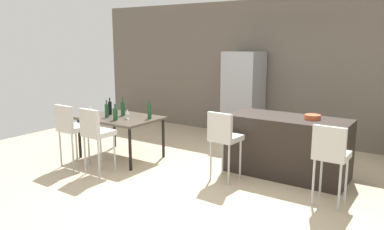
{
  "coord_description": "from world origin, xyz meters",
  "views": [
    {
      "loc": [
        2.68,
        -4.83,
        2.07
      ],
      "look_at": [
        -0.78,
        0.27,
        0.85
      ],
      "focal_mm": 35.5,
      "sensor_mm": 36.0,
      "label": 1
    }
  ],
  "objects_px": {
    "kitchen_island": "(287,146)",
    "dining_table": "(121,120)",
    "wine_bottle_end": "(149,111)",
    "wine_glass_corner": "(87,109)",
    "bar_chair_middle": "(331,152)",
    "wine_bottle_left": "(110,108)",
    "refrigerator": "(243,96)",
    "wine_bottle_right": "(107,110)",
    "wine_bottle_inner": "(115,114)",
    "dining_chair_far": "(96,131)",
    "dining_chair_near": "(70,126)",
    "wine_bottle_far": "(123,108)",
    "fruit_bowl": "(313,117)",
    "wine_glass_middle": "(127,112)",
    "bar_chair_left": "(224,135)",
    "wine_glass_near": "(90,108)"
  },
  "relations": [
    {
      "from": "dining_chair_far",
      "to": "dining_chair_near",
      "type": "bearing_deg",
      "value": -180.0
    },
    {
      "from": "wine_bottle_end",
      "to": "wine_glass_corner",
      "type": "xyz_separation_m",
      "value": [
        -1.05,
        -0.46,
        -0.0
      ]
    },
    {
      "from": "wine_bottle_left",
      "to": "wine_glass_near",
      "type": "xyz_separation_m",
      "value": [
        -0.29,
        -0.21,
        -0.0
      ]
    },
    {
      "from": "bar_chair_left",
      "to": "wine_bottle_left",
      "type": "xyz_separation_m",
      "value": [
        -2.39,
        0.05,
        0.17
      ]
    },
    {
      "from": "wine_glass_middle",
      "to": "wine_bottle_end",
      "type": "bearing_deg",
      "value": 39.9
    },
    {
      "from": "bar_chair_middle",
      "to": "wine_bottle_left",
      "type": "relative_size",
      "value": 3.4
    },
    {
      "from": "dining_chair_near",
      "to": "fruit_bowl",
      "type": "distance_m",
      "value": 3.81
    },
    {
      "from": "wine_bottle_left",
      "to": "wine_glass_middle",
      "type": "relative_size",
      "value": 1.78
    },
    {
      "from": "wine_bottle_end",
      "to": "wine_glass_middle",
      "type": "bearing_deg",
      "value": -140.1
    },
    {
      "from": "dining_chair_far",
      "to": "wine_bottle_right",
      "type": "distance_m",
      "value": 0.85
    },
    {
      "from": "dining_chair_far",
      "to": "refrigerator",
      "type": "distance_m",
      "value": 3.37
    },
    {
      "from": "wine_bottle_far",
      "to": "wine_bottle_left",
      "type": "relative_size",
      "value": 1.09
    },
    {
      "from": "wine_bottle_far",
      "to": "wine_bottle_inner",
      "type": "distance_m",
      "value": 0.41
    },
    {
      "from": "bar_chair_middle",
      "to": "dining_chair_far",
      "type": "xyz_separation_m",
      "value": [
        -3.3,
        -0.86,
        0.0
      ]
    },
    {
      "from": "wine_bottle_inner",
      "to": "wine_bottle_left",
      "type": "distance_m",
      "value": 0.53
    },
    {
      "from": "bar_chair_left",
      "to": "wine_bottle_end",
      "type": "distance_m",
      "value": 1.58
    },
    {
      "from": "wine_bottle_right",
      "to": "fruit_bowl",
      "type": "height_order",
      "value": "wine_bottle_right"
    },
    {
      "from": "bar_chair_middle",
      "to": "refrigerator",
      "type": "height_order",
      "value": "refrigerator"
    },
    {
      "from": "kitchen_island",
      "to": "bar_chair_middle",
      "type": "xyz_separation_m",
      "value": [
        0.84,
        -0.77,
        0.24
      ]
    },
    {
      "from": "bar_chair_left",
      "to": "wine_glass_corner",
      "type": "xyz_separation_m",
      "value": [
        -2.61,
        -0.3,
        0.17
      ]
    },
    {
      "from": "wine_bottle_end",
      "to": "wine_bottle_left",
      "type": "height_order",
      "value": "wine_bottle_end"
    },
    {
      "from": "wine_glass_corner",
      "to": "refrigerator",
      "type": "relative_size",
      "value": 0.09
    },
    {
      "from": "kitchen_island",
      "to": "wine_glass_middle",
      "type": "height_order",
      "value": "kitchen_island"
    },
    {
      "from": "dining_table",
      "to": "dining_chair_near",
      "type": "xyz_separation_m",
      "value": [
        -0.3,
        -0.85,
        0.02
      ]
    },
    {
      "from": "dining_chair_near",
      "to": "wine_bottle_far",
      "type": "bearing_deg",
      "value": 76.11
    },
    {
      "from": "wine_bottle_left",
      "to": "fruit_bowl",
      "type": "bearing_deg",
      "value": 12.71
    },
    {
      "from": "wine_bottle_end",
      "to": "wine_bottle_inner",
      "type": "height_order",
      "value": "wine_bottle_end"
    },
    {
      "from": "kitchen_island",
      "to": "refrigerator",
      "type": "relative_size",
      "value": 0.99
    },
    {
      "from": "dining_table",
      "to": "wine_bottle_inner",
      "type": "bearing_deg",
      "value": -64.1
    },
    {
      "from": "bar_chair_left",
      "to": "wine_glass_near",
      "type": "height_order",
      "value": "bar_chair_left"
    },
    {
      "from": "wine_bottle_left",
      "to": "wine_bottle_inner",
      "type": "bearing_deg",
      "value": -34.44
    },
    {
      "from": "wine_bottle_far",
      "to": "wine_bottle_right",
      "type": "bearing_deg",
      "value": -111.8
    },
    {
      "from": "fruit_bowl",
      "to": "wine_bottle_end",
      "type": "bearing_deg",
      "value": -165.92
    },
    {
      "from": "dining_chair_near",
      "to": "wine_glass_corner",
      "type": "bearing_deg",
      "value": 112.58
    },
    {
      "from": "dining_table",
      "to": "wine_bottle_right",
      "type": "xyz_separation_m",
      "value": [
        -0.18,
        -0.16,
        0.19
      ]
    },
    {
      "from": "bar_chair_left",
      "to": "dining_table",
      "type": "relative_size",
      "value": 0.78
    },
    {
      "from": "dining_chair_near",
      "to": "wine_bottle_left",
      "type": "distance_m",
      "value": 0.92
    },
    {
      "from": "dining_table",
      "to": "wine_bottle_right",
      "type": "height_order",
      "value": "wine_bottle_right"
    },
    {
      "from": "kitchen_island",
      "to": "wine_glass_corner",
      "type": "height_order",
      "value": "kitchen_island"
    },
    {
      "from": "bar_chair_middle",
      "to": "wine_bottle_left",
      "type": "height_order",
      "value": "same"
    },
    {
      "from": "dining_chair_far",
      "to": "wine_glass_corner",
      "type": "bearing_deg",
      "value": 146.21
    },
    {
      "from": "wine_bottle_far",
      "to": "wine_bottle_right",
      "type": "height_order",
      "value": "wine_bottle_far"
    },
    {
      "from": "kitchen_island",
      "to": "wine_glass_corner",
      "type": "distance_m",
      "value": 3.48
    },
    {
      "from": "wine_bottle_left",
      "to": "refrigerator",
      "type": "distance_m",
      "value": 2.78
    },
    {
      "from": "bar_chair_middle",
      "to": "dining_chair_near",
      "type": "bearing_deg",
      "value": -167.63
    },
    {
      "from": "bar_chair_left",
      "to": "wine_bottle_far",
      "type": "bearing_deg",
      "value": 176.92
    },
    {
      "from": "kitchen_island",
      "to": "dining_table",
      "type": "bearing_deg",
      "value": -164.16
    },
    {
      "from": "wine_bottle_left",
      "to": "wine_glass_corner",
      "type": "relative_size",
      "value": 1.78
    },
    {
      "from": "wine_bottle_inner",
      "to": "fruit_bowl",
      "type": "bearing_deg",
      "value": 19.67
    },
    {
      "from": "wine_glass_near",
      "to": "fruit_bowl",
      "type": "xyz_separation_m",
      "value": [
        3.72,
        0.98,
        0.09
      ]
    }
  ]
}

